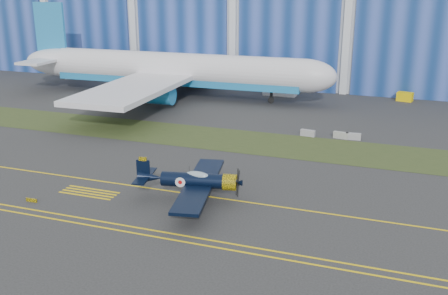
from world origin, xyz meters
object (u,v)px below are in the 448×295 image
(warbird, at_px, (193,180))
(jetliner, at_px, (175,34))
(shipping_container, at_px, (280,88))
(tug, at_px, (405,97))

(warbird, bearing_deg, jetliner, 105.60)
(jetliner, distance_m, shipping_container, 21.77)
(tug, bearing_deg, shipping_container, -160.98)
(warbird, xyz_separation_m, jetliner, (-21.56, 43.10, 9.24))
(warbird, bearing_deg, tug, 59.90)
(warbird, relative_size, tug, 6.03)
(tug, bearing_deg, warbird, -97.22)
(warbird, distance_m, jetliner, 49.07)
(warbird, distance_m, shipping_container, 50.49)
(tug, bearing_deg, jetliner, -154.04)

